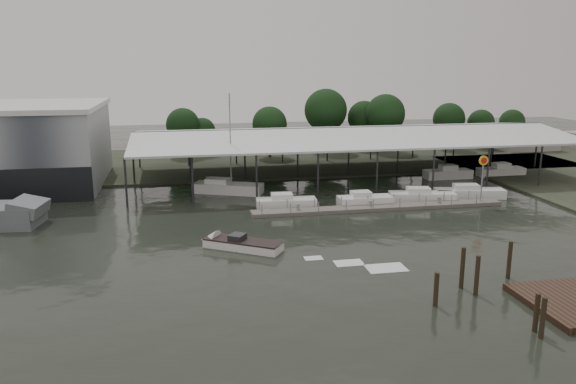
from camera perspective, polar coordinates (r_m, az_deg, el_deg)
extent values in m
plane|color=black|center=(48.98, -3.42, -5.61)|extent=(200.00, 200.00, 0.00)
cube|color=#394130|center=(89.57, -7.01, 3.01)|extent=(140.00, 30.00, 0.30)
cube|color=#999EA3|center=(79.84, -26.96, 4.01)|extent=(24.00, 20.00, 10.00)
cube|color=#292B2E|center=(77.99, 6.25, 6.48)|extent=(58.00, 0.40, 0.30)
cylinder|color=#292B2E|center=(64.11, -16.15, 0.95)|extent=(0.24, 0.24, 5.50)
cylinder|color=#292B2E|center=(86.68, -14.89, 4.11)|extent=(0.24, 0.24, 5.50)
cylinder|color=#292B2E|center=(100.89, 20.21, 4.96)|extent=(0.24, 0.24, 5.50)
cube|color=slate|center=(61.78, 9.24, -1.58)|extent=(28.00, 2.00, 0.40)
cylinder|color=gray|center=(57.63, -2.67, -1.88)|extent=(0.10, 0.10, 1.20)
cylinder|color=gray|center=(67.92, 19.35, -0.30)|extent=(0.10, 0.10, 1.20)
cube|color=gray|center=(61.32, 8.37, -1.18)|extent=(0.30, 0.30, 0.70)
cylinder|color=gray|center=(66.31, 19.10, 0.91)|extent=(0.16, 0.16, 5.00)
cylinder|color=yellow|center=(65.86, 19.26, 3.04)|extent=(1.10, 0.12, 1.10)
cylinder|color=red|center=(65.80, 19.29, 3.03)|extent=(0.70, 0.05, 0.70)
cube|color=#9C9289|center=(110.39, 22.74, 5.00)|extent=(10.00, 8.00, 4.00)
cube|color=slate|center=(60.20, -24.87, -1.38)|extent=(3.50, 4.64, 1.74)
cube|color=white|center=(68.87, -6.10, 0.31)|extent=(8.76, 5.67, 1.40)
cube|color=white|center=(69.10, -7.18, 1.08)|extent=(3.18, 2.70, 0.80)
cylinder|color=gray|center=(67.67, -5.88, 5.24)|extent=(0.16, 0.16, 11.18)
cylinder|color=gray|center=(68.92, -6.99, 1.48)|extent=(3.27, 1.47, 0.12)
cube|color=white|center=(48.49, -4.59, -5.39)|extent=(6.80, 5.38, 0.90)
cone|color=white|center=(50.01, -8.02, -4.90)|extent=(2.43, 2.55, 2.00)
cube|color=black|center=(48.37, -4.59, -4.94)|extent=(6.83, 5.43, 0.12)
cube|color=#292B2E|center=(48.52, -5.18, -4.58)|extent=(1.77, 1.83, 0.50)
cube|color=silver|center=(46.24, 2.60, -6.73)|extent=(2.30, 1.50, 0.04)
cube|color=silver|center=(45.40, 6.20, -7.18)|extent=(3.10, 2.00, 0.04)
cube|color=silver|center=(44.75, 9.93, -7.62)|extent=(3.90, 2.50, 0.04)
cube|color=white|center=(61.58, -0.18, -1.17)|extent=(6.71, 2.73, 1.10)
cube|color=white|center=(61.29, -0.64, -0.46)|extent=(2.42, 1.79, 0.70)
cube|color=white|center=(63.14, 7.82, -0.93)|extent=(6.11, 2.28, 1.10)
cube|color=white|center=(62.80, 7.41, -0.24)|extent=(2.15, 1.63, 0.70)
cube|color=white|center=(66.23, 13.46, -0.51)|extent=(7.77, 3.67, 1.10)
cube|color=white|center=(65.85, 13.10, 0.15)|extent=(2.89, 2.10, 0.70)
cube|color=white|center=(69.54, 17.95, -0.15)|extent=(8.34, 3.61, 1.10)
cube|color=white|center=(69.13, 17.63, 0.48)|extent=(3.07, 2.09, 0.70)
cylinder|color=#352B1A|center=(41.10, 18.62, -8.41)|extent=(0.32, 0.32, 3.43)
cylinder|color=#352B1A|center=(37.22, 23.88, -11.55)|extent=(0.32, 0.32, 3.00)
cylinder|color=#352B1A|center=(38.65, 14.79, -9.95)|extent=(0.32, 0.32, 2.92)
cylinder|color=#352B1A|center=(41.95, 17.27, -7.74)|extent=(0.32, 0.32, 3.61)
cylinder|color=#352B1A|center=(44.91, 21.54, -6.79)|extent=(0.32, 0.32, 3.46)
cylinder|color=#352B1A|center=(36.50, 24.42, -11.99)|extent=(0.32, 0.32, 3.12)
cylinder|color=black|center=(95.18, -10.54, 4.63)|extent=(0.50, 0.50, 3.93)
sphere|color=#183817|center=(94.73, -10.63, 6.74)|extent=(5.50, 5.50, 5.50)
cylinder|color=black|center=(96.36, -8.62, 4.55)|extent=(0.50, 0.50, 3.08)
sphere|color=#183817|center=(95.99, -8.68, 6.19)|extent=(4.32, 4.32, 4.32)
cylinder|color=black|center=(92.94, -1.86, 4.68)|extent=(0.50, 0.50, 4.07)
sphere|color=#183817|center=(92.47, -1.88, 6.93)|extent=(5.70, 5.70, 5.70)
cylinder|color=black|center=(99.02, 3.81, 5.54)|extent=(0.50, 0.50, 5.29)
sphere|color=#183817|center=(98.50, 3.85, 8.29)|extent=(7.41, 7.41, 7.41)
cylinder|color=black|center=(102.52, 7.67, 5.41)|extent=(0.50, 0.50, 4.22)
sphere|color=#183817|center=(102.08, 7.74, 7.53)|extent=(5.91, 5.91, 5.91)
cylinder|color=black|center=(99.94, 9.76, 5.33)|extent=(0.50, 0.50, 4.87)
sphere|color=#183817|center=(99.45, 9.86, 7.83)|extent=(6.82, 6.82, 6.82)
cylinder|color=black|center=(105.46, 15.91, 5.20)|extent=(0.50, 0.50, 4.05)
sphere|color=#183817|center=(105.05, 16.03, 7.16)|extent=(5.66, 5.66, 5.66)
cylinder|color=black|center=(108.56, 18.89, 5.04)|extent=(0.50, 0.50, 3.43)
sphere|color=#183817|center=(108.21, 19.01, 6.66)|extent=(4.81, 4.81, 4.81)
cylinder|color=black|center=(113.53, 21.67, 5.12)|extent=(0.50, 0.50, 3.33)
sphere|color=#183817|center=(113.19, 21.80, 6.62)|extent=(4.66, 4.66, 4.66)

